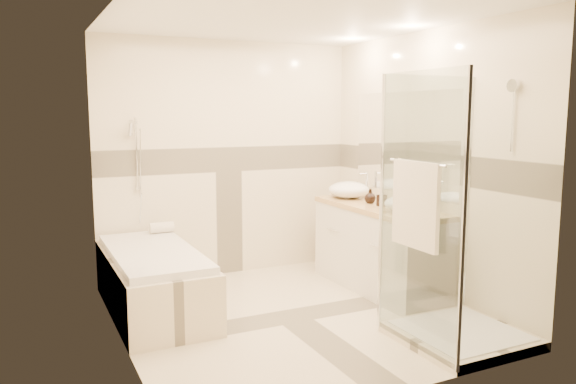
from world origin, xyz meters
name	(u,v)px	position (x,y,z in m)	size (l,w,h in m)	color
room	(296,171)	(0.06, 0.01, 1.26)	(2.82, 3.02, 2.52)	beige
bathtub	(154,277)	(-1.02, 0.65, 0.31)	(0.75, 1.70, 0.56)	beige
vanity	(379,247)	(1.12, 0.30, 0.43)	(0.58, 1.62, 0.85)	silver
shower_enclosure	(444,277)	(0.83, -0.97, 0.51)	(0.96, 0.93, 2.04)	beige
vessel_sink_near	(349,190)	(1.10, 0.84, 0.94)	(0.44, 0.44, 0.17)	white
vessel_sink_far	(404,204)	(1.10, -0.11, 0.92)	(0.37, 0.37, 0.15)	white
faucet_near	(366,182)	(1.32, 0.84, 1.00)	(0.11, 0.03, 0.27)	silver
faucet_far	(424,193)	(1.32, -0.11, 1.01)	(0.11, 0.03, 0.27)	silver
amenity_bottle_a	(382,198)	(1.10, 0.24, 0.93)	(0.07, 0.08, 0.16)	black
amenity_bottle_b	(370,196)	(1.10, 0.44, 0.92)	(0.11, 0.11, 0.14)	black
folded_towels	(344,193)	(1.10, 0.92, 0.90)	(0.17, 0.28, 0.09)	white
rolled_towel	(162,228)	(-0.79, 1.30, 0.61)	(0.11, 0.11, 0.23)	white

